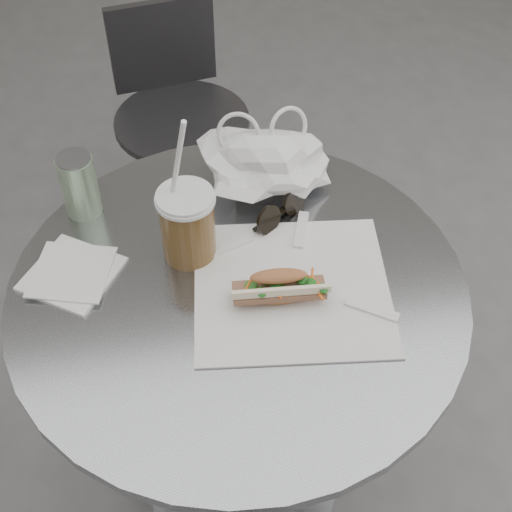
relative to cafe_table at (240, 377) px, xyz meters
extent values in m
cylinder|color=slate|center=(0.00, 0.00, -0.45)|extent=(0.44, 0.44, 0.03)
cylinder|color=slate|center=(0.00, 0.00, -0.10)|extent=(0.08, 0.08, 0.71)
cylinder|color=slate|center=(0.00, 0.00, 0.26)|extent=(0.76, 0.76, 0.02)
cylinder|color=#2E2E31|center=(-0.02, 0.86, -0.46)|extent=(0.33, 0.33, 0.02)
cylinder|color=#2E2E31|center=(-0.02, 0.86, -0.24)|extent=(0.06, 0.06, 0.44)
cylinder|color=#2E2E31|center=(-0.02, 0.86, -0.02)|extent=(0.37, 0.37, 0.02)
cube|color=#2E2E31|center=(-0.04, 1.04, 0.11)|extent=(0.30, 0.06, 0.26)
cube|color=white|center=(0.09, -0.02, 0.28)|extent=(0.35, 0.34, 0.00)
ellipsoid|color=#A6673F|center=(0.06, -0.04, 0.29)|extent=(0.19, 0.08, 0.02)
cube|color=brown|center=(0.06, -0.04, 0.30)|extent=(0.15, 0.06, 0.01)
ellipsoid|color=#A6673F|center=(0.06, -0.04, 0.32)|extent=(0.19, 0.08, 0.03)
cylinder|color=brown|center=(-0.07, 0.09, 0.33)|extent=(0.09, 0.09, 0.12)
cylinder|color=silver|center=(-0.07, 0.09, 0.40)|extent=(0.10, 0.10, 0.01)
cylinder|color=white|center=(-0.08, 0.10, 0.45)|extent=(0.05, 0.05, 0.23)
cylinder|color=black|center=(0.07, 0.12, 0.30)|extent=(0.05, 0.05, 0.05)
cylinder|color=black|center=(0.13, 0.15, 0.30)|extent=(0.05, 0.05, 0.05)
cube|color=black|center=(0.10, 0.14, 0.29)|extent=(0.02, 0.02, 0.01)
cube|color=white|center=(-0.27, 0.07, 0.28)|extent=(0.19, 0.19, 0.01)
cube|color=white|center=(-0.27, 0.07, 0.28)|extent=(0.16, 0.16, 0.00)
cylinder|color=#5E9154|center=(-0.24, 0.23, 0.33)|extent=(0.06, 0.06, 0.12)
cylinder|color=slate|center=(-0.24, 0.23, 0.39)|extent=(0.06, 0.06, 0.00)
camera|label=1|loc=(-0.11, -0.75, 1.17)|focal=50.00mm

